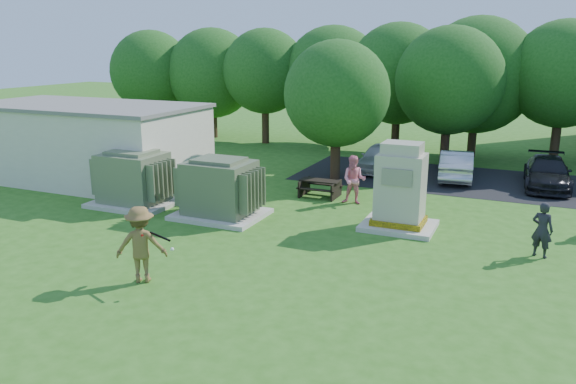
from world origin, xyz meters
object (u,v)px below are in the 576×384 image
at_px(transformer_left, 134,180).
at_px(person_at_picnic, 354,180).
at_px(transformer_right, 220,190).
at_px(batter, 141,244).
at_px(person_by_generator, 542,230).
at_px(car_silver_a, 456,165).
at_px(car_dark, 547,173).
at_px(picnic_table, 320,186).
at_px(car_white, 380,157).
at_px(generator_cabinet, 400,191).

xyz_separation_m(transformer_left, person_at_picnic, (7.47, 3.44, -0.05)).
height_order(transformer_right, person_at_picnic, transformer_right).
distance_m(transformer_left, batter, 7.33).
bearing_deg(transformer_left, person_by_generator, 1.19).
height_order(person_at_picnic, car_silver_a, person_at_picnic).
bearing_deg(car_dark, picnic_table, -149.93).
xyz_separation_m(person_by_generator, car_white, (-7.04, 9.12, -0.15)).
bearing_deg(person_by_generator, car_dark, -72.42).
height_order(transformer_left, car_silver_a, transformer_left).
bearing_deg(generator_cabinet, car_white, 108.85).
distance_m(picnic_table, person_at_picnic, 1.67).
height_order(batter, car_silver_a, batter).
bearing_deg(car_silver_a, generator_cabinet, 78.07).
xyz_separation_m(picnic_table, person_at_picnic, (1.53, -0.46, 0.50)).
relative_size(picnic_table, batter, 0.80).
height_order(car_white, car_silver_a, car_silver_a).
bearing_deg(transformer_right, person_at_picnic, 42.31).
bearing_deg(car_dark, person_by_generator, -93.70).
distance_m(transformer_right, batter, 5.71).
bearing_deg(picnic_table, person_at_picnic, -16.92).
bearing_deg(generator_cabinet, transformer_right, -168.46).
relative_size(transformer_left, person_at_picnic, 1.63).
distance_m(generator_cabinet, batter, 8.47).
relative_size(transformer_left, person_by_generator, 1.87).
bearing_deg(car_white, transformer_left, -124.82).
xyz_separation_m(picnic_table, car_dark, (8.21, 5.22, 0.21)).
distance_m(transformer_left, car_white, 11.68).
bearing_deg(batter, car_silver_a, -139.48).
relative_size(transformer_right, person_by_generator, 1.87).
distance_m(generator_cabinet, person_by_generator, 4.37).
height_order(person_by_generator, car_dark, person_by_generator).
xyz_separation_m(person_at_picnic, car_silver_a, (2.99, 5.69, -0.26)).
bearing_deg(person_at_picnic, car_white, 89.90).
distance_m(transformer_right, car_white, 9.95).
relative_size(transformer_left, car_silver_a, 0.75).
xyz_separation_m(transformer_right, person_by_generator, (10.25, 0.29, -0.17)).
bearing_deg(person_at_picnic, batter, -112.47).
relative_size(generator_cabinet, picnic_table, 1.81).
distance_m(batter, car_dark, 17.50).
xyz_separation_m(generator_cabinet, car_white, (-2.80, 8.19, -0.59)).
bearing_deg(car_silver_a, car_dark, 173.50).
bearing_deg(person_at_picnic, generator_cabinet, -50.30).
bearing_deg(transformer_right, picnic_table, 60.06).
bearing_deg(person_by_generator, batter, 51.52).
bearing_deg(generator_cabinet, person_at_picnic, 135.23).
relative_size(picnic_table, car_silver_a, 0.39).
bearing_deg(car_dark, transformer_left, -149.58).
distance_m(person_by_generator, car_white, 11.53).
distance_m(car_white, car_silver_a, 3.57).
xyz_separation_m(transformer_right, generator_cabinet, (6.00, 1.23, 0.27)).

